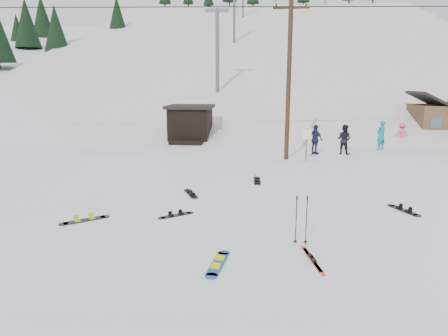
# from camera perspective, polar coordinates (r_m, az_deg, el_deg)

# --- Properties ---
(ground) EXTENTS (200.00, 200.00, 0.00)m
(ground) POSITION_cam_1_polar(r_m,az_deg,el_deg) (10.29, 1.15, -13.13)
(ground) COLOR white
(ground) RESTS_ON ground
(ski_slope) EXTENTS (60.00, 85.24, 65.97)m
(ski_slope) POSITION_cam_1_polar(r_m,az_deg,el_deg) (66.34, 5.15, -2.31)
(ski_slope) COLOR silver
(ski_slope) RESTS_ON ground
(ridge_left) EXTENTS (47.54, 95.03, 58.38)m
(ridge_left) POSITION_cam_1_polar(r_m,az_deg,el_deg) (69.79, -26.01, -1.94)
(ridge_left) COLOR white
(ridge_left) RESTS_ON ground
(treeline_left) EXTENTS (20.00, 64.00, 10.00)m
(treeline_left) POSITION_cam_1_polar(r_m,az_deg,el_deg) (60.48, -29.32, 6.35)
(treeline_left) COLOR black
(treeline_left) RESTS_ON ground
(treeline_crest) EXTENTS (50.00, 6.00, 10.00)m
(treeline_crest) POSITION_cam_1_polar(r_m,az_deg,el_deg) (95.39, 5.60, 9.34)
(treeline_crest) COLOR black
(treeline_crest) RESTS_ON ski_slope
(utility_pole) EXTENTS (2.00, 0.26, 9.00)m
(utility_pole) POSITION_cam_1_polar(r_m,az_deg,el_deg) (23.32, 9.24, 12.63)
(utility_pole) COLOR #3A2819
(utility_pole) RESTS_ON ground
(trail_sign) EXTENTS (0.50, 0.09, 1.85)m
(trail_sign) POSITION_cam_1_polar(r_m,az_deg,el_deg) (23.19, 11.73, 4.09)
(trail_sign) COLOR #595B60
(trail_sign) RESTS_ON ground
(lift_hut) EXTENTS (3.40, 4.10, 2.75)m
(lift_hut) POSITION_cam_1_polar(r_m,az_deg,el_deg) (30.92, -4.82, 6.40)
(lift_hut) COLOR black
(lift_hut) RESTS_ON ground
(lift_tower_near) EXTENTS (2.20, 0.36, 8.00)m
(lift_tower_near) POSITION_cam_1_polar(r_m,az_deg,el_deg) (39.73, -0.97, 17.06)
(lift_tower_near) COLOR #595B60
(lift_tower_near) RESTS_ON ski_slope
(lift_tower_mid) EXTENTS (2.20, 0.36, 8.00)m
(lift_tower_mid) POSITION_cam_1_polar(r_m,az_deg,el_deg) (60.31, 1.48, 21.55)
(lift_tower_mid) COLOR #595B60
(lift_tower_mid) RESTS_ON ski_slope
(cabin) EXTENTS (5.39, 4.40, 3.77)m
(cabin) POSITION_cam_1_polar(r_m,az_deg,el_deg) (36.31, 29.22, 5.94)
(cabin) COLOR brown
(cabin) RESTS_ON ground
(hero_snowboard) EXTENTS (0.45, 1.61, 0.11)m
(hero_snowboard) POSITION_cam_1_polar(r_m,az_deg,el_deg) (10.11, -0.88, -13.44)
(hero_snowboard) COLOR #1B45B2
(hero_snowboard) RESTS_ON ground
(hero_skis) EXTENTS (0.45, 1.71, 0.09)m
(hero_skis) POSITION_cam_1_polar(r_m,az_deg,el_deg) (10.55, 12.50, -12.61)
(hero_skis) COLOR #B33912
(hero_skis) RESTS_ON ground
(ski_poles) EXTENTS (0.38, 0.10, 1.38)m
(ski_poles) POSITION_cam_1_polar(r_m,az_deg,el_deg) (11.25, 10.98, -7.23)
(ski_poles) COLOR black
(ski_poles) RESTS_ON ground
(board_scatter_a) EXTENTS (1.07, 0.88, 0.09)m
(board_scatter_a) POSITION_cam_1_polar(r_m,az_deg,el_deg) (13.63, -6.86, -6.68)
(board_scatter_a) COLOR black
(board_scatter_a) RESTS_ON ground
(board_scatter_b) EXTENTS (0.79, 1.37, 0.10)m
(board_scatter_b) POSITION_cam_1_polar(r_m,az_deg,el_deg) (16.14, -4.75, -3.64)
(board_scatter_b) COLOR black
(board_scatter_b) RESTS_ON ground
(board_scatter_c) EXTENTS (1.32, 1.12, 0.11)m
(board_scatter_c) POSITION_cam_1_polar(r_m,az_deg,el_deg) (13.83, -19.29, -6.99)
(board_scatter_c) COLOR black
(board_scatter_c) RESTS_ON ground
(board_scatter_d) EXTENTS (0.80, 1.35, 0.10)m
(board_scatter_d) POSITION_cam_1_polar(r_m,az_deg,el_deg) (15.39, 24.28, -5.49)
(board_scatter_d) COLOR black
(board_scatter_d) RESTS_ON ground
(board_scatter_f) EXTENTS (0.37, 1.63, 0.11)m
(board_scatter_f) POSITION_cam_1_polar(r_m,az_deg,el_deg) (18.27, 4.76, -1.77)
(board_scatter_f) COLOR black
(board_scatter_f) RESTS_ON ground
(skier_teal) EXTENTS (0.84, 0.77, 1.94)m
(skier_teal) POSITION_cam_1_polar(r_m,az_deg,el_deg) (28.64, 21.52, 4.36)
(skier_teal) COLOR #0E7592
(skier_teal) RESTS_ON ground
(skier_dark) EXTENTS (1.14, 1.08, 1.86)m
(skier_dark) POSITION_cam_1_polar(r_m,az_deg,el_deg) (26.10, 16.77, 3.94)
(skier_dark) COLOR black
(skier_dark) RESTS_ON ground
(skier_pink) EXTENTS (1.03, 0.63, 1.55)m
(skier_pink) POSITION_cam_1_polar(r_m,az_deg,el_deg) (31.89, 24.05, 4.51)
(skier_pink) COLOR #D74C7C
(skier_pink) RESTS_ON ground
(skier_navy) EXTENTS (1.05, 1.12, 1.86)m
(skier_navy) POSITION_cam_1_polar(r_m,az_deg,el_deg) (25.63, 12.93, 4.00)
(skier_navy) COLOR #191F3E
(skier_navy) RESTS_ON ground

